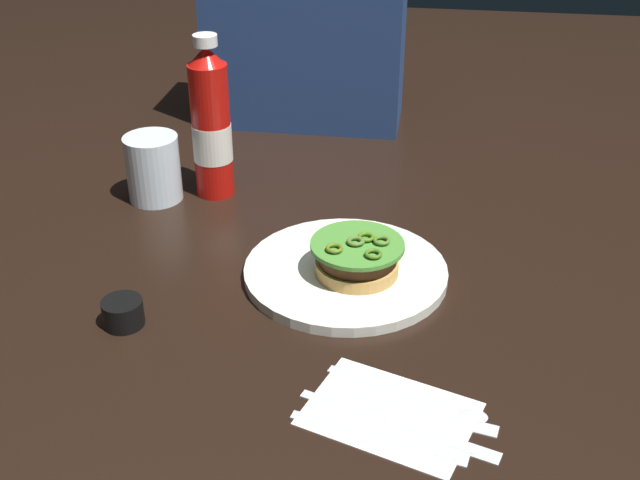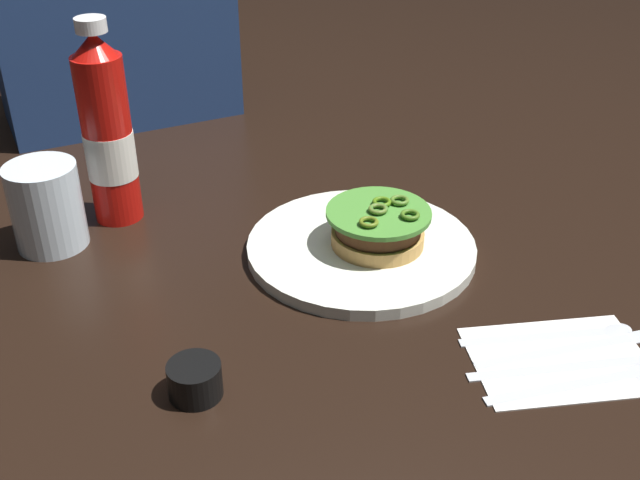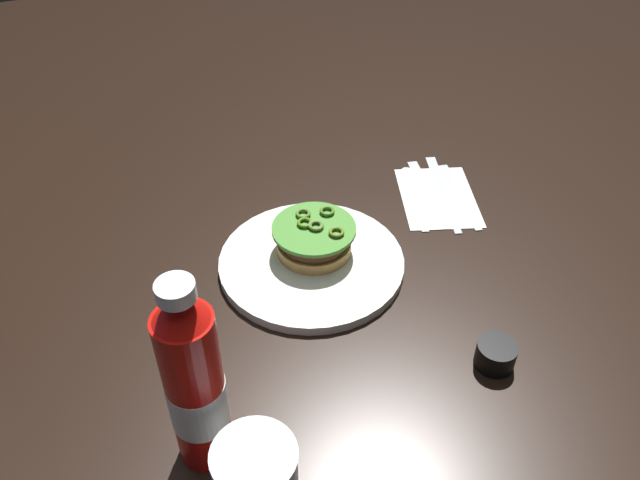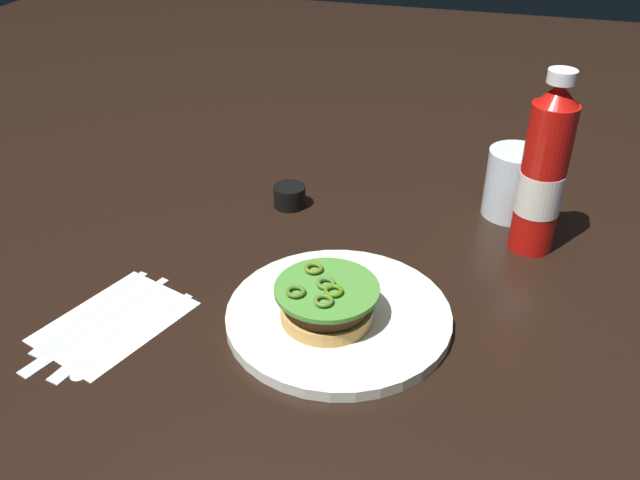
{
  "view_description": "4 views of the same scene",
  "coord_description": "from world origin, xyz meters",
  "views": [
    {
      "loc": [
        0.25,
        -0.91,
        0.59
      ],
      "look_at": [
        0.11,
        -0.0,
        0.06
      ],
      "focal_mm": 44.61,
      "sensor_mm": 36.0,
      "label": 1
    },
    {
      "loc": [
        -0.25,
        -0.69,
        0.5
      ],
      "look_at": [
        0.08,
        -0.02,
        0.04
      ],
      "focal_mm": 42.97,
      "sensor_mm": 36.0,
      "label": 2
    },
    {
      "loc": [
        -0.52,
        0.25,
        0.65
      ],
      "look_at": [
        0.13,
        -0.01,
        0.06
      ],
      "focal_mm": 35.79,
      "sensor_mm": 36.0,
      "label": 3
    },
    {
      "loc": [
        0.78,
        0.16,
        0.53
      ],
      "look_at": [
        0.06,
        -0.05,
        0.06
      ],
      "focal_mm": 37.75,
      "sensor_mm": 36.0,
      "label": 4
    }
  ],
  "objects": [
    {
      "name": "ground_plane",
      "position": [
        0.0,
        0.0,
        0.0
      ],
      "size": [
        3.0,
        3.0,
        0.0
      ],
      "primitive_type": "plane",
      "color": "black"
    },
    {
      "name": "dinner_plate",
      "position": [
        0.14,
        0.0,
        0.01
      ],
      "size": [
        0.28,
        0.28,
        0.01
      ],
      "primitive_type": "cylinder",
      "color": "silver",
      "rests_on": "ground_plane"
    },
    {
      "name": "burger_sandwich",
      "position": [
        0.16,
        -0.01,
        0.04
      ],
      "size": [
        0.13,
        0.13,
        0.05
      ],
      "color": "tan",
      "rests_on": "dinner_plate"
    },
    {
      "name": "ketchup_bottle",
      "position": [
        -0.1,
        0.22,
        0.12
      ],
      "size": [
        0.06,
        0.06,
        0.26
      ],
      "color": "red",
      "rests_on": "ground_plane"
    },
    {
      "name": "water_glass",
      "position": [
        -0.19,
        0.19,
        0.05
      ],
      "size": [
        0.09,
        0.09,
        0.11
      ],
      "primitive_type": "cylinder",
      "color": "silver",
      "rests_on": "ground_plane"
    },
    {
      "name": "condiment_cup",
      "position": [
        -0.12,
        -0.15,
        0.02
      ],
      "size": [
        0.05,
        0.05,
        0.03
      ],
      "primitive_type": "cylinder",
      "color": "black",
      "rests_on": "ground_plane"
    },
    {
      "name": "napkin",
      "position": [
        0.22,
        -0.26,
        0.0
      ],
      "size": [
        0.21,
        0.17,
        0.0
      ],
      "primitive_type": "cube",
      "rotation": [
        0.0,
        0.0,
        -0.32
      ],
      "color": "white",
      "rests_on": "ground_plane"
    },
    {
      "name": "fork_utensil",
      "position": [
        0.23,
        -0.3,
        0.0
      ],
      "size": [
        0.19,
        0.06,
        0.0
      ],
      "color": "silver",
      "rests_on": "napkin"
    },
    {
      "name": "steak_knife",
      "position": [
        0.25,
        -0.29,
        0.0
      ],
      "size": [
        0.22,
        0.08,
        0.0
      ],
      "color": "silver",
      "rests_on": "napkin"
    },
    {
      "name": "butter_knife",
      "position": [
        0.25,
        -0.26,
        0.0
      ],
      "size": [
        0.2,
        0.06,
        0.0
      ],
      "color": "silver",
      "rests_on": "napkin"
    },
    {
      "name": "spoon_utensil",
      "position": [
        0.26,
        -0.24,
        0.0
      ],
      "size": [
        0.18,
        0.07,
        0.0
      ],
      "color": "silver",
      "rests_on": "napkin"
    }
  ]
}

